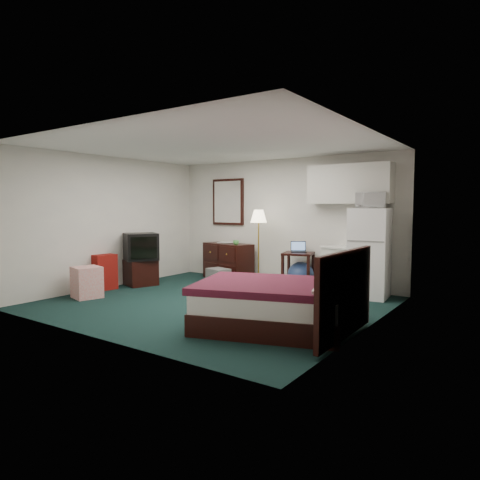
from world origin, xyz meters
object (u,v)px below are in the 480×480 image
Objects in this scene: fridge at (369,253)px; tv_stand at (141,272)px; kitchen_counter at (348,271)px; floor_lamp at (259,247)px; dresser at (228,261)px; desk at (298,270)px; bed at (271,305)px; suitcase at (105,272)px.

tv_stand is at bearing -166.10° from fridge.
kitchen_counter is 3.97m from tv_stand.
fridge reaches higher than floor_lamp.
fridge is (0.40, -0.06, 0.35)m from kitchen_counter.
desk is at bearing 10.11° from dresser.
dresser is 0.62× the size of bed.
suitcase is (-4.26, -2.15, -0.43)m from fridge.
floor_lamp is 2.97m from suitcase.
tv_stand is at bearing -142.34° from kitchen_counter.
dresser reaches higher than tv_stand.
dresser is at bearing 171.89° from fridge.
desk is (0.84, 0.08, -0.40)m from floor_lamp.
floor_lamp is 3.08m from bed.
kitchen_counter is 1.23× the size of suitcase.
suitcase is at bearing -103.48° from dresser.
dresser is 1.74m from desk.
fridge reaches higher than suitcase.
bed is at bearing 2.86° from suitcase.
tv_stand is at bearing -143.48° from floor_lamp.
tv_stand is (-1.87, -1.39, -0.49)m from floor_lamp.
floor_lamp is at bearing -160.86° from kitchen_counter.
dresser is at bearing 168.00° from floor_lamp.
dresser is 3.11m from fridge.
dresser is at bearing 116.64° from bed.
suitcase is at bearing -158.91° from fridge.
floor_lamp is at bearing 170.55° from desk.
fridge is (1.35, -0.02, 0.42)m from desk.
kitchen_counter reaches higher than bed.
kitchen_counter is at bearing 38.49° from suitcase.
fridge is 4.34m from tv_stand.
desk is 2.72m from bed.
bed is (-0.43, -2.54, -0.47)m from fridge.
bed is at bearing -31.33° from dresser.
suitcase is (-1.18, -2.28, -0.05)m from dresser.
dresser is 2.69m from kitchen_counter.
tv_stand is (-3.67, -1.51, -0.15)m from kitchen_counter.
suitcase is at bearing -86.31° from tv_stand.
fridge is at bearing -15.53° from desk.
bed is (1.77, -2.48, -0.46)m from floor_lamp.
kitchen_counter reaches higher than dresser.
desk is 0.84× the size of kitchen_counter.
kitchen_counter is 0.53× the size of fridge.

